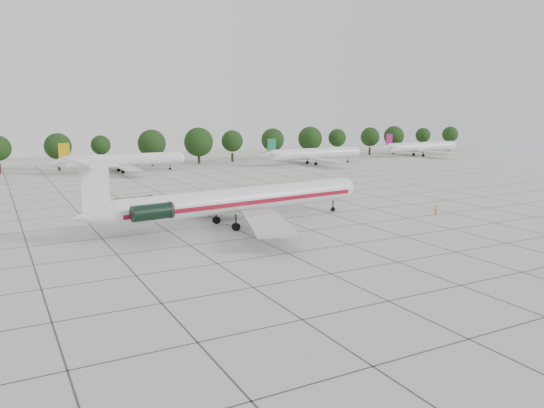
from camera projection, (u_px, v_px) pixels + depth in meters
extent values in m
plane|color=beige|center=(254.00, 237.00, 62.77)|extent=(260.00, 260.00, 0.00)
cube|color=#383838|center=(208.00, 215.00, 75.77)|extent=(170.00, 170.00, 0.02)
cylinder|color=silver|center=(245.00, 199.00, 69.42)|extent=(34.85, 7.24, 3.18)
sphere|color=silver|center=(343.00, 188.00, 79.21)|extent=(3.18, 3.18, 3.18)
cone|color=silver|center=(92.00, 216.00, 58.26)|extent=(5.16, 3.73, 3.18)
cube|color=maroon|center=(238.00, 199.00, 70.76)|extent=(33.53, 4.02, 0.53)
cube|color=maroon|center=(251.00, 203.00, 68.16)|extent=(33.53, 4.02, 0.53)
cube|color=#B7BABC|center=(198.00, 201.00, 75.29)|extent=(11.38, 14.64, 0.29)
cube|color=#B7BABC|center=(267.00, 222.00, 61.29)|extent=(8.74, 15.13, 0.29)
cube|color=black|center=(136.00, 205.00, 63.23)|extent=(2.25, 1.49, 0.24)
cylinder|color=black|center=(134.00, 205.00, 63.77)|extent=(4.81, 2.36, 1.83)
cube|color=black|center=(150.00, 211.00, 59.73)|extent=(2.25, 1.49, 0.24)
cylinder|color=black|center=(152.00, 212.00, 59.18)|extent=(4.81, 2.36, 1.83)
cube|color=silver|center=(95.00, 186.00, 57.94)|extent=(3.10, 0.63, 5.79)
cube|color=silver|center=(87.00, 161.00, 57.08)|extent=(4.23, 11.83, 0.21)
cylinder|color=black|center=(333.00, 205.00, 78.56)|extent=(0.21, 0.21, 1.83)
cylinder|color=black|center=(333.00, 209.00, 78.66)|extent=(0.70, 0.35, 0.68)
cylinder|color=black|center=(216.00, 214.00, 70.18)|extent=(0.26, 0.26, 1.74)
cylinder|color=black|center=(216.00, 220.00, 70.32)|extent=(1.03, 0.69, 0.96)
cylinder|color=black|center=(236.00, 221.00, 66.14)|extent=(0.26, 0.26, 1.74)
cylinder|color=black|center=(236.00, 227.00, 66.27)|extent=(1.03, 0.69, 0.96)
imported|color=orange|center=(436.00, 211.00, 75.01)|extent=(0.70, 0.68, 1.63)
cylinder|color=silver|center=(124.00, 160.00, 126.93)|extent=(27.20, 3.00, 3.00)
cube|color=#B7BABC|center=(120.00, 165.00, 126.67)|extent=(3.50, 27.20, 0.25)
cube|color=#C88D0B|center=(64.00, 151.00, 120.21)|extent=(2.40, 0.25, 3.60)
cylinder|color=black|center=(119.00, 170.00, 128.83)|extent=(0.80, 0.45, 0.80)
cylinder|color=black|center=(123.00, 172.00, 125.01)|extent=(0.80, 0.45, 0.80)
cylinder|color=silver|center=(315.00, 153.00, 145.31)|extent=(27.20, 3.00, 3.00)
cube|color=#B7BABC|center=(312.00, 158.00, 145.06)|extent=(3.50, 27.20, 0.25)
cube|color=#17694C|center=(272.00, 146.00, 138.60)|extent=(2.40, 0.25, 3.60)
cylinder|color=black|center=(307.00, 162.00, 147.21)|extent=(0.80, 0.45, 0.80)
cylinder|color=black|center=(316.00, 164.00, 143.40)|extent=(0.80, 0.45, 0.80)
cylinder|color=silver|center=(421.00, 147.00, 171.60)|extent=(27.20, 3.00, 3.00)
cube|color=#B7BABC|center=(419.00, 151.00, 171.35)|extent=(3.50, 27.20, 0.25)
cube|color=#831755|center=(389.00, 140.00, 164.89)|extent=(2.40, 0.25, 3.60)
cylinder|color=black|center=(414.00, 154.00, 173.51)|extent=(0.80, 0.45, 0.80)
cylinder|color=black|center=(423.00, 155.00, 169.69)|extent=(0.80, 0.45, 0.80)
cylinder|color=#332114|center=(0.00, 168.00, 124.68)|extent=(0.70, 0.70, 2.50)
cylinder|color=#332114|center=(59.00, 166.00, 130.82)|extent=(0.70, 0.70, 2.50)
sphere|color=black|center=(58.00, 146.00, 129.98)|extent=(6.50, 6.50, 6.50)
cylinder|color=#332114|center=(102.00, 164.00, 135.56)|extent=(0.70, 0.70, 2.50)
sphere|color=black|center=(101.00, 145.00, 134.72)|extent=(4.93, 4.93, 4.93)
cylinder|color=#332114|center=(153.00, 161.00, 141.70)|extent=(0.70, 0.70, 2.50)
sphere|color=black|center=(152.00, 143.00, 140.87)|extent=(7.40, 7.40, 7.40)
cylinder|color=#332114|center=(199.00, 159.00, 147.84)|extent=(0.70, 0.70, 2.50)
sphere|color=black|center=(199.00, 142.00, 147.01)|extent=(8.08, 8.08, 8.08)
cylinder|color=#332114|center=(232.00, 158.00, 152.59)|extent=(0.70, 0.70, 2.50)
sphere|color=black|center=(232.00, 141.00, 151.75)|extent=(6.17, 6.17, 6.17)
cylinder|color=#332114|center=(273.00, 156.00, 158.73)|extent=(0.70, 0.70, 2.50)
sphere|color=black|center=(273.00, 140.00, 157.89)|extent=(6.82, 6.82, 6.82)
cylinder|color=#332114|center=(310.00, 154.00, 164.87)|extent=(0.70, 0.70, 2.50)
sphere|color=black|center=(310.00, 139.00, 164.03)|extent=(7.44, 7.44, 7.44)
cylinder|color=#332114|center=(337.00, 153.00, 169.61)|extent=(0.70, 0.70, 2.50)
sphere|color=black|center=(337.00, 138.00, 168.78)|extent=(5.66, 5.66, 5.66)
cylinder|color=#332114|center=(370.00, 151.00, 175.75)|extent=(0.70, 0.70, 2.50)
sphere|color=black|center=(370.00, 137.00, 174.92)|extent=(6.25, 6.25, 6.25)
cylinder|color=#332114|center=(393.00, 150.00, 180.50)|extent=(0.70, 0.70, 2.50)
sphere|color=black|center=(394.00, 136.00, 179.66)|extent=(6.79, 6.79, 6.79)
cylinder|color=#332114|center=(422.00, 149.00, 186.64)|extent=(0.70, 0.70, 2.50)
sphere|color=black|center=(423.00, 135.00, 185.80)|extent=(5.16, 5.16, 5.16)
cylinder|color=#332114|center=(449.00, 147.00, 192.78)|extent=(0.70, 0.70, 2.50)
sphere|color=black|center=(450.00, 134.00, 191.94)|extent=(5.68, 5.68, 5.68)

